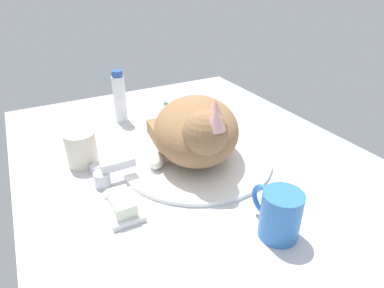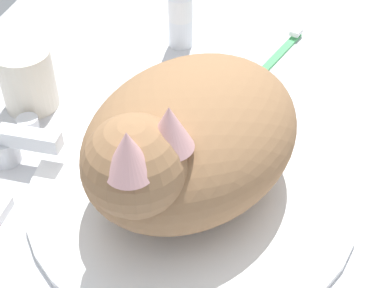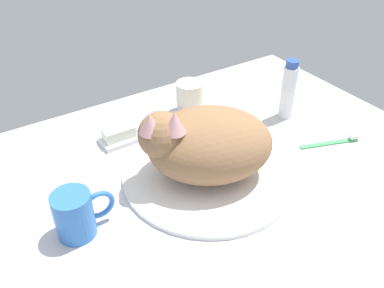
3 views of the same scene
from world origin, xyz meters
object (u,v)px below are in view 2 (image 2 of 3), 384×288
Objects in this scene: rinse_cup at (28,79)px; toothbrush at (281,51)px; cat at (185,140)px; faucet at (12,148)px; toothpaste_bottle at (180,2)px.

toothbrush is (20.75, -31.35, -3.65)cm from rinse_cup.
faucet is at bearing 87.35° from cat.
faucet is at bearing -164.89° from rinse_cup.
cat is 27.61cm from rinse_cup.
faucet is 11.56cm from rinse_cup.
rinse_cup is (11.00, 2.97, 1.97)cm from faucet.
faucet is 42.62cm from toothbrush.
rinse_cup reaches higher than faucet.
toothpaste_bottle is 1.08× the size of toothbrush.
cat is 4.07× the size of rinse_cup.
cat reaches higher than toothpaste_bottle.
rinse_cup is 0.57× the size of toothbrush.
toothpaste_bottle reaches higher than rinse_cup.
toothpaste_bottle reaches higher than toothbrush.
faucet is 1.77× the size of rinse_cup.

